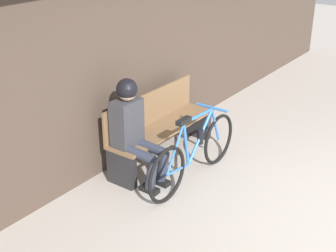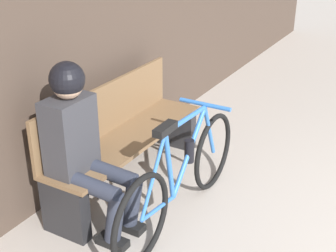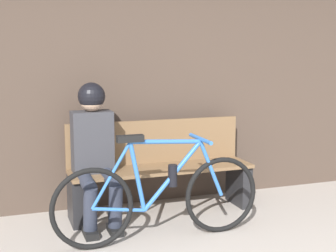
% 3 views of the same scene
% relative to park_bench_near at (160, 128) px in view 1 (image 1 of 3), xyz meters
% --- Properties ---
extents(storefront_wall, '(12.00, 0.56, 3.20)m').
position_rel_park_bench_near_xyz_m(storefront_wall, '(-0.06, 0.36, 1.28)').
color(storefront_wall, '#4C3D33').
rests_on(storefront_wall, ground_plane).
extents(park_bench_near, '(1.65, 0.42, 0.83)m').
position_rel_park_bench_near_xyz_m(park_bench_near, '(0.00, 0.00, 0.00)').
color(park_bench_near, brown).
rests_on(park_bench_near, ground_plane).
extents(bicycle, '(1.66, 0.40, 0.84)m').
position_rel_park_bench_near_xyz_m(bicycle, '(-0.22, -0.65, -0.04)').
color(bicycle, black).
rests_on(bicycle, ground_plane).
extents(person_seated, '(0.34, 0.60, 1.20)m').
position_rel_park_bench_near_xyz_m(person_seated, '(-0.62, -0.11, 0.30)').
color(person_seated, '#2D3342').
rests_on(person_seated, ground_plane).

